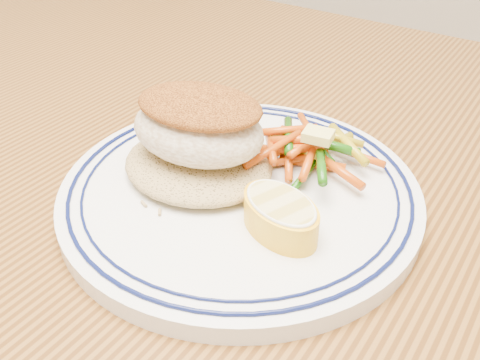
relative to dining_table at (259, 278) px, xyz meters
name	(u,v)px	position (x,y,z in m)	size (l,w,h in m)	color
dining_table	(259,278)	(0.00, 0.00, 0.00)	(1.50, 0.90, 0.75)	#512E10
plate	(240,191)	(-0.01, -0.02, 0.11)	(0.28, 0.28, 0.02)	white
rice_pilaf	(198,161)	(-0.05, -0.02, 0.12)	(0.12, 0.11, 0.02)	#9F844F
fish_fillet	(198,124)	(-0.05, -0.02, 0.16)	(0.12, 0.09, 0.05)	beige
vegetable_pile	(307,148)	(0.02, 0.04, 0.13)	(0.10, 0.11, 0.03)	#BD4309
butter_pat	(318,136)	(0.03, 0.03, 0.14)	(0.02, 0.02, 0.01)	#EBE173
lemon_wedge	(280,214)	(0.04, -0.05, 0.13)	(0.08, 0.08, 0.03)	yellow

